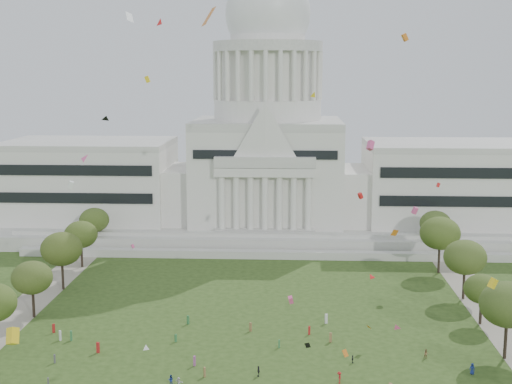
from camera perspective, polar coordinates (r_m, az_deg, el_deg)
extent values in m
cube|color=#B8B6AD|center=(220.53, 0.91, -2.60)|extent=(160.00, 60.00, 4.00)
cube|color=#B8B6AD|center=(188.68, 0.56, -5.01)|extent=(130.00, 3.00, 2.00)
cube|color=#B8B6AD|center=(196.07, 0.66, -4.00)|extent=(140.00, 3.00, 5.00)
cube|color=silver|center=(225.80, -13.18, 0.79)|extent=(50.00, 34.00, 22.00)
cube|color=silver|center=(222.22, 15.23, 0.57)|extent=(50.00, 34.00, 22.00)
cube|color=silver|center=(218.26, -6.21, -0.11)|extent=(12.00, 26.00, 16.00)
cube|color=silver|center=(216.45, 8.05, -0.23)|extent=(12.00, 26.00, 16.00)
cube|color=silver|center=(216.71, 0.91, 1.49)|extent=(44.00, 38.00, 28.00)
cube|color=silver|center=(196.47, 0.72, 1.58)|extent=(28.00, 3.00, 2.40)
cube|color=black|center=(209.22, -14.49, 0.61)|extent=(46.00, 0.40, 11.00)
cube|color=black|center=(205.36, 16.27, 0.36)|extent=(46.00, 0.40, 11.00)
cylinder|color=silver|center=(214.82, 0.93, 6.61)|extent=(32.00, 32.00, 6.00)
cylinder|color=silver|center=(214.53, 0.93, 9.28)|extent=(28.00, 28.00, 14.00)
cylinder|color=#B8B6AD|center=(214.65, 0.94, 11.55)|extent=(32.40, 32.40, 3.00)
cylinder|color=silver|center=(214.90, 0.94, 13.02)|extent=(22.00, 22.00, 8.00)
ellipsoid|color=silver|center=(215.17, 0.95, 14.08)|extent=(25.00, 25.00, 26.20)
cube|color=gray|center=(149.77, -19.27, -9.90)|extent=(8.00, 160.00, 0.04)
cube|color=gray|center=(145.03, 19.33, -10.55)|extent=(8.00, 160.00, 0.04)
cylinder|color=black|center=(131.63, 19.33, -11.21)|extent=(0.56, 0.56, 6.20)
ellipsoid|color=#334A1A|center=(129.50, 19.49, -8.48)|extent=(9.55, 9.55, 7.82)
cylinder|color=black|center=(151.01, -17.37, -8.59)|extent=(0.56, 0.56, 5.27)
ellipsoid|color=#364718|center=(149.40, -17.48, -6.55)|extent=(8.12, 8.12, 6.65)
cylinder|color=black|center=(147.40, 17.53, -9.19)|extent=(0.56, 0.56, 4.56)
ellipsoid|color=#2F4815|center=(145.96, 17.62, -7.39)|extent=(7.01, 7.01, 5.74)
cylinder|color=black|center=(167.57, -15.20, -6.54)|extent=(0.56, 0.56, 6.03)
ellipsoid|color=#364714|center=(165.94, -15.30, -4.42)|extent=(9.29, 9.29, 7.60)
cylinder|color=black|center=(161.64, 16.28, -7.20)|extent=(0.56, 0.56, 5.97)
ellipsoid|color=#394D1C|center=(159.97, 16.39, -5.03)|extent=(9.19, 9.19, 7.52)
cylinder|color=black|center=(185.08, -13.76, -5.04)|extent=(0.56, 0.56, 5.41)
ellipsoid|color=#354B15|center=(183.74, -13.83, -3.31)|extent=(8.33, 8.33, 6.81)
cylinder|color=black|center=(180.24, 14.42, -5.31)|extent=(0.56, 0.56, 6.37)
ellipsoid|color=#385018|center=(178.65, 14.51, -3.21)|extent=(9.82, 9.82, 8.03)
cylinder|color=black|center=(202.43, -12.76, -3.76)|extent=(0.56, 0.56, 5.32)
ellipsoid|color=#324915|center=(201.22, -12.82, -2.20)|extent=(8.19, 8.19, 6.70)
cylinder|color=black|center=(197.87, 14.09, -4.10)|extent=(0.56, 0.56, 5.47)
ellipsoid|color=#354C1D|center=(196.61, 14.16, -2.46)|extent=(8.42, 8.42, 6.89)
imported|color=navy|center=(124.50, 16.91, -13.37)|extent=(1.09, 0.98, 1.87)
imported|color=olive|center=(128.76, 13.46, -12.48)|extent=(0.87, 0.62, 1.64)
imported|color=#B21E1E|center=(117.08, 6.68, -14.52)|extent=(0.62, 1.21, 1.87)
imported|color=#26262B|center=(118.67, 0.20, -14.14)|extent=(0.66, 1.08, 1.76)
imported|color=silver|center=(115.69, -6.20, -14.89)|extent=(1.59, 1.27, 1.61)
imported|color=navy|center=(116.38, -6.84, -14.71)|extent=(0.90, 0.62, 1.73)
imported|color=#26262B|center=(124.67, 7.73, -13.11)|extent=(0.54, 0.87, 1.40)
cube|color=silver|center=(142.06, 5.63, -10.06)|extent=(0.60, 0.51, 1.93)
cube|color=#4C4C51|center=(128.19, -15.81, -12.72)|extent=(0.30, 0.43, 1.52)
cube|color=#B21E1E|center=(141.99, -15.88, -10.45)|extent=(0.50, 0.53, 1.71)
cube|color=#4C4C51|center=(119.71, -16.29, -14.40)|extent=(0.36, 0.45, 1.46)
cube|color=#33723F|center=(141.69, -5.46, -10.15)|extent=(0.53, 0.51, 1.73)
cube|color=silver|center=(137.82, -15.40, -11.01)|extent=(0.56, 0.58, 1.88)
cube|color=olive|center=(132.98, 5.99, -11.50)|extent=(0.49, 0.33, 1.78)
cube|color=#B21E1E|center=(136.21, 4.29, -10.98)|extent=(0.41, 0.50, 1.64)
cube|color=#33723F|center=(133.23, -6.44, -11.54)|extent=(0.45, 0.44, 1.46)
cube|color=#994C8C|center=(122.93, -4.94, -13.31)|extent=(0.39, 0.51, 1.72)
cube|color=#33723F|center=(129.88, 1.86, -12.04)|extent=(0.29, 0.42, 1.50)
cube|color=olive|center=(137.42, -0.44, -10.75)|extent=(0.52, 0.52, 1.71)
cube|color=olive|center=(118.77, -4.14, -14.18)|extent=(0.41, 0.50, 1.62)
cube|color=#B21E1E|center=(130.63, -12.53, -12.05)|extent=(0.58, 0.46, 1.92)
cube|color=#33723F|center=(137.17, -14.57, -11.07)|extent=(0.36, 0.53, 1.89)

